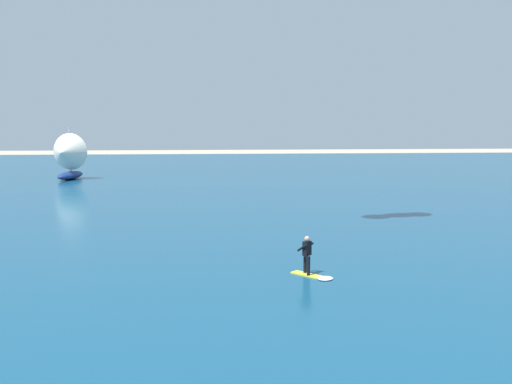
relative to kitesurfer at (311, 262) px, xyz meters
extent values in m
cube|color=navy|center=(-2.98, 34.34, -0.65)|extent=(160.00, 90.00, 0.10)
cube|color=yellow|center=(-0.13, 0.14, -0.58)|extent=(1.29, 1.31, 0.05)
cylinder|color=black|center=(-0.09, -0.08, -0.15)|extent=(0.14, 0.14, 0.80)
cylinder|color=black|center=(-0.17, 0.35, -0.15)|extent=(0.14, 0.14, 0.80)
cube|color=black|center=(-0.13, 0.14, 0.55)|extent=(0.41, 0.41, 0.60)
sphere|color=tan|center=(-0.13, 0.14, 0.96)|extent=(0.22, 0.22, 0.22)
cylinder|color=black|center=(-0.35, 0.04, 0.60)|extent=(0.41, 0.42, 0.39)
cylinder|color=black|center=(-0.03, 0.35, 0.60)|extent=(0.41, 0.42, 0.39)
ellipsoid|color=white|center=(0.53, -0.54, -0.56)|extent=(0.92, 0.92, 0.08)
ellipsoid|color=navy|center=(-19.04, 38.92, -0.17)|extent=(2.68, 4.81, 0.86)
cylinder|color=silver|center=(-18.99, 39.12, 2.54)|extent=(0.14, 0.14, 4.56)
cone|color=silver|center=(-19.24, 38.16, 2.31)|extent=(4.22, 2.90, 3.83)
camera|label=1|loc=(-3.98, -23.66, 6.05)|focal=41.26mm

